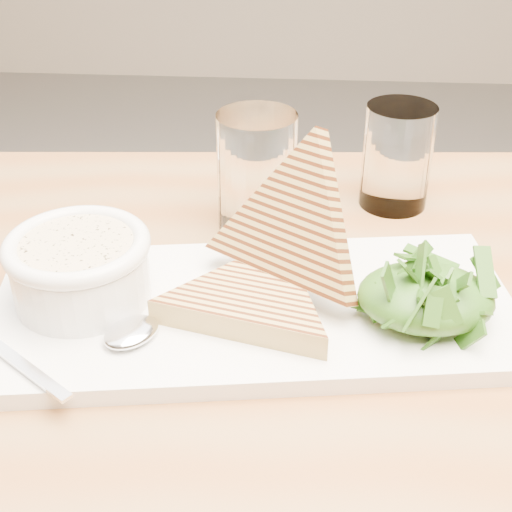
# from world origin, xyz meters

# --- Properties ---
(table_top) EXTENTS (1.20, 0.84, 0.04)m
(table_top) POSITION_xyz_m (-0.18, 0.04, 0.75)
(table_top) COLOR olive
(table_top) RESTS_ON ground
(platter) EXTENTS (0.46, 0.26, 0.02)m
(platter) POSITION_xyz_m (-0.15, 0.08, 0.77)
(platter) COLOR white
(platter) RESTS_ON table_top
(soup_bowl) EXTENTS (0.11, 0.11, 0.05)m
(soup_bowl) POSITION_xyz_m (-0.29, 0.08, 0.80)
(soup_bowl) COLOR white
(soup_bowl) RESTS_ON platter
(soup) EXTENTS (0.10, 0.10, 0.01)m
(soup) POSITION_xyz_m (-0.29, 0.08, 0.83)
(soup) COLOR beige
(soup) RESTS_ON soup_bowl
(bowl_rim) EXTENTS (0.12, 0.12, 0.01)m
(bowl_rim) POSITION_xyz_m (-0.29, 0.08, 0.83)
(bowl_rim) COLOR white
(bowl_rim) RESTS_ON soup_bowl
(sandwich_flat) EXTENTS (0.21, 0.21, 0.02)m
(sandwich_flat) POSITION_xyz_m (-0.15, 0.07, 0.79)
(sandwich_flat) COLOR tan
(sandwich_flat) RESTS_ON platter
(sandwich_lean) EXTENTS (0.23, 0.23, 0.20)m
(sandwich_lean) POSITION_xyz_m (-0.12, 0.12, 0.84)
(sandwich_lean) COLOR tan
(sandwich_lean) RESTS_ON sandwich_flat
(salad_base) EXTENTS (0.11, 0.09, 0.04)m
(salad_base) POSITION_xyz_m (-0.01, 0.07, 0.80)
(salad_base) COLOR black
(salad_base) RESTS_ON platter
(arugula_pile) EXTENTS (0.11, 0.10, 0.05)m
(arugula_pile) POSITION_xyz_m (-0.01, 0.07, 0.81)
(arugula_pile) COLOR #3F741B
(arugula_pile) RESTS_ON platter
(spoon_bowl) EXTENTS (0.06, 0.06, 0.01)m
(spoon_bowl) POSITION_xyz_m (-0.24, 0.03, 0.79)
(spoon_bowl) COLOR silver
(spoon_bowl) RESTS_ON platter
(spoon_handle) EXTENTS (0.10, 0.08, 0.00)m
(spoon_handle) POSITION_xyz_m (-0.32, -0.01, 0.79)
(spoon_handle) COLOR silver
(spoon_handle) RESTS_ON platter
(glass_near) EXTENTS (0.08, 0.08, 0.12)m
(glass_near) POSITION_xyz_m (-0.16, 0.24, 0.83)
(glass_near) COLOR white
(glass_near) RESTS_ON table_top
(glass_far) EXTENTS (0.07, 0.07, 0.11)m
(glass_far) POSITION_xyz_m (-0.01, 0.30, 0.82)
(glass_far) COLOR white
(glass_far) RESTS_ON table_top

